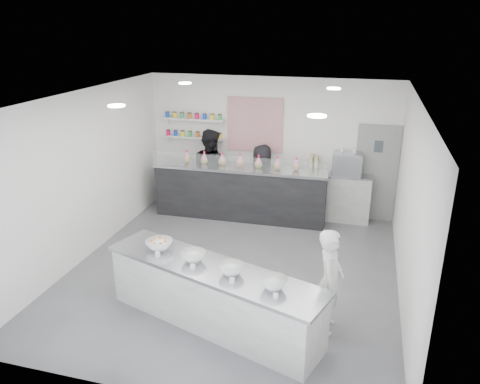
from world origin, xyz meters
name	(u,v)px	position (x,y,z in m)	size (l,w,h in m)	color
floor	(233,271)	(0.00, 0.00, 0.00)	(6.00, 6.00, 0.00)	#515156
ceiling	(232,98)	(0.00, 0.00, 3.00)	(6.00, 6.00, 0.00)	white
back_wall	(270,146)	(0.00, 3.00, 1.50)	(5.50, 5.50, 0.00)	white
left_wall	(84,176)	(-2.75, 0.00, 1.50)	(6.00, 6.00, 0.00)	white
right_wall	(410,207)	(2.75, 0.00, 1.50)	(6.00, 6.00, 0.00)	white
back_door	(376,174)	(2.30, 2.97, 1.05)	(0.88, 0.04, 2.10)	gray
pattern_panel	(255,125)	(-0.35, 2.98, 1.95)	(1.25, 0.03, 1.20)	#A01D36
jar_shelf_lower	(194,137)	(-1.75, 2.90, 1.60)	(1.45, 0.22, 0.04)	silver
jar_shelf_upper	(194,119)	(-1.75, 2.90, 2.02)	(1.45, 0.22, 0.04)	silver
preserve_jars	(194,125)	(-1.75, 2.88, 1.88)	(1.45, 0.10, 0.56)	#F30553
downlight_0	(117,106)	(-1.40, -1.00, 2.98)	(0.24, 0.24, 0.02)	white
downlight_1	(317,116)	(1.40, -1.00, 2.98)	(0.24, 0.24, 0.02)	white
downlight_2	(185,83)	(-1.40, 1.60, 2.98)	(0.24, 0.24, 0.02)	white
downlight_3	(334,88)	(1.40, 1.60, 2.98)	(0.24, 0.24, 0.02)	white
prep_counter	(213,296)	(0.14, -1.51, 0.46)	(3.34, 0.76, 0.91)	#9FA09A
back_bar	(240,192)	(-0.51, 2.34, 0.58)	(3.76, 0.69, 1.16)	black
sneeze_guard	(236,164)	(-0.50, 2.01, 1.32)	(3.70, 0.02, 0.32)	white
espresso_ledge	(337,197)	(1.55, 2.78, 0.52)	(1.40, 0.45, 1.04)	#9FA09A
espresso_machine	(347,164)	(1.70, 2.78, 1.27)	(0.61, 0.42, 0.46)	#93969E
cup_stacks	(314,164)	(1.00, 2.78, 1.22)	(0.26, 0.24, 0.35)	tan
prep_bowls	(212,263)	(0.14, -1.51, 0.98)	(2.31, 0.46, 0.14)	white
label_cards	(212,284)	(0.30, -1.98, 0.95)	(2.01, 0.04, 0.07)	white
cookie_bags	(240,160)	(-0.51, 2.34, 1.31)	(2.57, 0.17, 0.29)	pink
woman_prep	(330,281)	(1.72, -1.18, 0.76)	(0.55, 0.36, 1.51)	white
staff_left	(211,170)	(-1.27, 2.60, 0.94)	(0.92, 0.71, 1.88)	black
staff_right	(262,181)	(-0.09, 2.59, 0.81)	(0.79, 0.51, 1.61)	black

